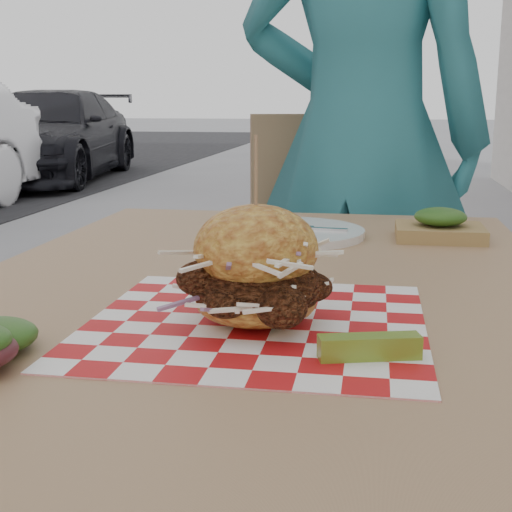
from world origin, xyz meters
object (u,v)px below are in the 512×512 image
(car_dark, at_px, (49,135))
(sandwich, at_px, (256,272))
(diner, at_px, (361,139))
(patio_chair, at_px, (310,257))
(patio_table, at_px, (259,336))

(car_dark, distance_m, sandwich, 8.81)
(diner, relative_size, sandwich, 8.92)
(patio_chair, height_order, sandwich, sandwich)
(car_dark, xyz_separation_m, patio_table, (3.95, -7.67, 0.11))
(car_dark, distance_m, patio_chair, 7.69)
(patio_table, height_order, patio_chair, patio_chair)
(patio_table, xyz_separation_m, sandwich, (0.03, -0.19, 0.14))
(car_dark, relative_size, patio_chair, 4.11)
(car_dark, xyz_separation_m, sandwich, (3.97, -7.86, 0.24))
(car_dark, xyz_separation_m, patio_chair, (3.92, -6.61, -0.01))
(patio_chair, bearing_deg, car_dark, 105.78)
(patio_chair, distance_m, sandwich, 1.27)
(patio_table, distance_m, patio_chair, 1.06)
(patio_table, height_order, sandwich, sandwich)
(car_dark, height_order, sandwich, car_dark)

